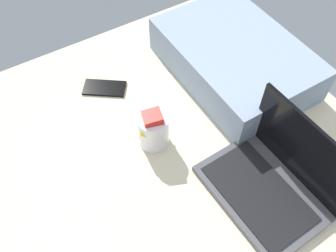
{
  "coord_description": "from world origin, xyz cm",
  "views": [
    {
      "loc": [
        18.33,
        -18.51,
        110.33
      ],
      "look_at": [
        -35.7,
        14.57,
        24.0
      ],
      "focal_mm": 39.4,
      "sensor_mm": 36.0,
      "label": 1
    }
  ],
  "objects_px": {
    "cell_phone": "(105,88)",
    "laptop": "(273,181)",
    "snack_cup": "(153,129)",
    "pillow": "(235,59)"
  },
  "relations": [
    {
      "from": "snack_cup",
      "to": "cell_phone",
      "type": "distance_m",
      "value": 0.28
    },
    {
      "from": "cell_phone",
      "to": "pillow",
      "type": "relative_size",
      "value": 0.27
    },
    {
      "from": "snack_cup",
      "to": "cell_phone",
      "type": "height_order",
      "value": "snack_cup"
    },
    {
      "from": "cell_phone",
      "to": "snack_cup",
      "type": "bearing_deg",
      "value": 43.5
    },
    {
      "from": "laptop",
      "to": "snack_cup",
      "type": "relative_size",
      "value": 2.56
    },
    {
      "from": "laptop",
      "to": "cell_phone",
      "type": "distance_m",
      "value": 0.62
    },
    {
      "from": "snack_cup",
      "to": "pillow",
      "type": "xyz_separation_m",
      "value": [
        -0.11,
        0.38,
        0.0
      ]
    },
    {
      "from": "snack_cup",
      "to": "pillow",
      "type": "height_order",
      "value": "snack_cup"
    },
    {
      "from": "pillow",
      "to": "cell_phone",
      "type": "bearing_deg",
      "value": -111.53
    },
    {
      "from": "cell_phone",
      "to": "laptop",
      "type": "bearing_deg",
      "value": 57.87
    }
  ]
}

